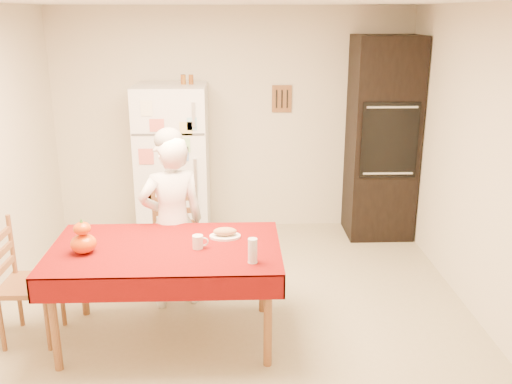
{
  "coord_description": "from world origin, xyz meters",
  "views": [
    {
      "loc": [
        0.03,
        -4.13,
        2.42
      ],
      "look_at": [
        0.19,
        0.2,
        1.05
      ],
      "focal_mm": 40.0,
      "sensor_mm": 36.0,
      "label": 1
    }
  ],
  "objects_px": {
    "pumpkin_lower": "(84,244)",
    "wine_glass": "(253,251)",
    "chair_left": "(20,278)",
    "coffee_mug": "(198,242)",
    "dining_table": "(166,256)",
    "chair_far": "(177,238)",
    "seated_woman": "(172,223)",
    "bread_plate": "(225,236)",
    "refrigerator": "(173,164)",
    "oven_cabinet": "(382,139)"
  },
  "relations": [
    {
      "from": "pumpkin_lower",
      "to": "wine_glass",
      "type": "xyz_separation_m",
      "value": [
        1.21,
        -0.21,
        0.02
      ]
    },
    {
      "from": "chair_left",
      "to": "coffee_mug",
      "type": "distance_m",
      "value": 1.39
    },
    {
      "from": "dining_table",
      "to": "chair_far",
      "type": "relative_size",
      "value": 1.79
    },
    {
      "from": "seated_woman",
      "to": "wine_glass",
      "type": "bearing_deg",
      "value": 108.65
    },
    {
      "from": "chair_far",
      "to": "bread_plate",
      "type": "xyz_separation_m",
      "value": [
        0.44,
        -0.63,
        0.26
      ]
    },
    {
      "from": "refrigerator",
      "to": "oven_cabinet",
      "type": "relative_size",
      "value": 0.77
    },
    {
      "from": "oven_cabinet",
      "to": "dining_table",
      "type": "height_order",
      "value": "oven_cabinet"
    },
    {
      "from": "dining_table",
      "to": "chair_left",
      "type": "distance_m",
      "value": 1.12
    },
    {
      "from": "chair_left",
      "to": "seated_woman",
      "type": "distance_m",
      "value": 1.24
    },
    {
      "from": "dining_table",
      "to": "bread_plate",
      "type": "height_order",
      "value": "bread_plate"
    },
    {
      "from": "coffee_mug",
      "to": "refrigerator",
      "type": "bearing_deg",
      "value": 100.47
    },
    {
      "from": "oven_cabinet",
      "to": "chair_far",
      "type": "bearing_deg",
      "value": -147.95
    },
    {
      "from": "refrigerator",
      "to": "seated_woman",
      "type": "distance_m",
      "value": 1.55
    },
    {
      "from": "refrigerator",
      "to": "coffee_mug",
      "type": "relative_size",
      "value": 17.0
    },
    {
      "from": "refrigerator",
      "to": "pumpkin_lower",
      "type": "bearing_deg",
      "value": -101.04
    },
    {
      "from": "bread_plate",
      "to": "chair_left",
      "type": "bearing_deg",
      "value": -175.19
    },
    {
      "from": "dining_table",
      "to": "wine_glass",
      "type": "distance_m",
      "value": 0.72
    },
    {
      "from": "chair_far",
      "to": "chair_left",
      "type": "distance_m",
      "value": 1.35
    },
    {
      "from": "seated_woman",
      "to": "pumpkin_lower",
      "type": "bearing_deg",
      "value": 29.4
    },
    {
      "from": "coffee_mug",
      "to": "pumpkin_lower",
      "type": "relative_size",
      "value": 0.53
    },
    {
      "from": "refrigerator",
      "to": "chair_left",
      "type": "relative_size",
      "value": 1.79
    },
    {
      "from": "oven_cabinet",
      "to": "bread_plate",
      "type": "bearing_deg",
      "value": -130.66
    },
    {
      "from": "coffee_mug",
      "to": "pumpkin_lower",
      "type": "bearing_deg",
      "value": -176.58
    },
    {
      "from": "bread_plate",
      "to": "oven_cabinet",
      "type": "bearing_deg",
      "value": 49.34
    },
    {
      "from": "bread_plate",
      "to": "coffee_mug",
      "type": "bearing_deg",
      "value": -133.9
    },
    {
      "from": "wine_glass",
      "to": "bread_plate",
      "type": "distance_m",
      "value": 0.51
    },
    {
      "from": "oven_cabinet",
      "to": "bread_plate",
      "type": "relative_size",
      "value": 9.17
    },
    {
      "from": "chair_far",
      "to": "wine_glass",
      "type": "relative_size",
      "value": 5.4
    },
    {
      "from": "coffee_mug",
      "to": "wine_glass",
      "type": "height_order",
      "value": "wine_glass"
    },
    {
      "from": "refrigerator",
      "to": "dining_table",
      "type": "bearing_deg",
      "value": -85.91
    },
    {
      "from": "oven_cabinet",
      "to": "coffee_mug",
      "type": "relative_size",
      "value": 22.0
    },
    {
      "from": "pumpkin_lower",
      "to": "chair_left",
      "type": "bearing_deg",
      "value": 167.09
    },
    {
      "from": "chair_left",
      "to": "coffee_mug",
      "type": "bearing_deg",
      "value": -92.24
    },
    {
      "from": "seated_woman",
      "to": "bread_plate",
      "type": "height_order",
      "value": "seated_woman"
    },
    {
      "from": "dining_table",
      "to": "chair_left",
      "type": "height_order",
      "value": "chair_left"
    },
    {
      "from": "refrigerator",
      "to": "chair_left",
      "type": "height_order",
      "value": "refrigerator"
    },
    {
      "from": "refrigerator",
      "to": "bread_plate",
      "type": "relative_size",
      "value": 7.08
    },
    {
      "from": "oven_cabinet",
      "to": "wine_glass",
      "type": "bearing_deg",
      "value": -121.5
    },
    {
      "from": "chair_far",
      "to": "refrigerator",
      "type": "bearing_deg",
      "value": 83.04
    },
    {
      "from": "oven_cabinet",
      "to": "chair_far",
      "type": "distance_m",
      "value": 2.58
    },
    {
      "from": "coffee_mug",
      "to": "pumpkin_lower",
      "type": "height_order",
      "value": "pumpkin_lower"
    },
    {
      "from": "chair_left",
      "to": "seated_woman",
      "type": "relative_size",
      "value": 0.64
    },
    {
      "from": "dining_table",
      "to": "coffee_mug",
      "type": "bearing_deg",
      "value": -7.35
    },
    {
      "from": "refrigerator",
      "to": "wine_glass",
      "type": "distance_m",
      "value": 2.51
    },
    {
      "from": "coffee_mug",
      "to": "wine_glass",
      "type": "relative_size",
      "value": 0.57
    },
    {
      "from": "refrigerator",
      "to": "seated_woman",
      "type": "height_order",
      "value": "refrigerator"
    },
    {
      "from": "chair_left",
      "to": "coffee_mug",
      "type": "relative_size",
      "value": 9.5
    },
    {
      "from": "wine_glass",
      "to": "bread_plate",
      "type": "relative_size",
      "value": 0.73
    },
    {
      "from": "chair_far",
      "to": "seated_woman",
      "type": "distance_m",
      "value": 0.35
    },
    {
      "from": "chair_left",
      "to": "wine_glass",
      "type": "xyz_separation_m",
      "value": [
        1.75,
        -0.34,
        0.34
      ]
    }
  ]
}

